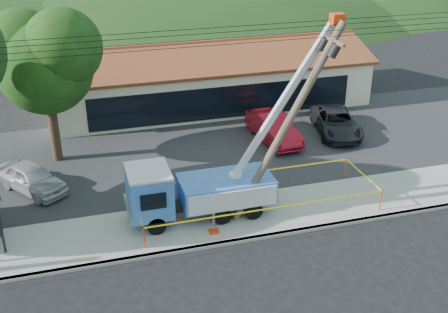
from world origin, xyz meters
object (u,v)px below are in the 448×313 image
at_px(utility_truck, 197,188).
at_px(car_silver, 34,192).
at_px(leaning_pole, 292,115).
at_px(car_dark, 335,134).
at_px(car_red, 273,141).

distance_m(utility_truck, car_silver, 9.22).
relative_size(leaning_pole, car_silver, 2.14).
bearing_deg(leaning_pole, car_dark, 50.80).
bearing_deg(car_silver, leaning_pole, -62.09).
relative_size(utility_truck, leaning_pole, 1.09).
height_order(car_silver, car_dark, car_dark).
distance_m(car_silver, car_red, 14.57).
height_order(utility_truck, leaning_pole, utility_truck).
relative_size(leaning_pole, car_dark, 1.73).
distance_m(leaning_pole, car_red, 9.99).
relative_size(car_silver, car_dark, 0.80).
bearing_deg(car_silver, utility_truck, -69.19).
bearing_deg(utility_truck, car_red, 47.92).
bearing_deg(leaning_pole, car_silver, 154.70).
xyz_separation_m(leaning_pole, car_dark, (6.65, 8.15, -5.18)).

